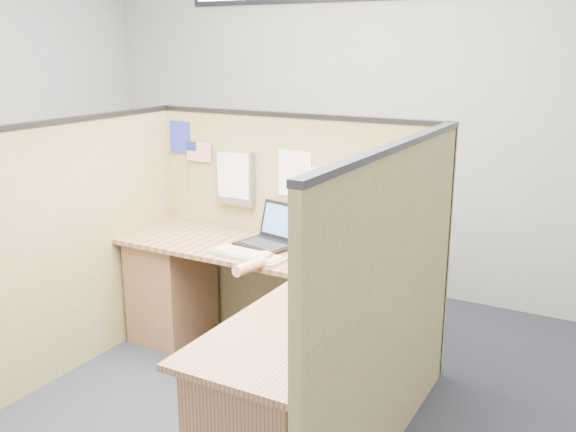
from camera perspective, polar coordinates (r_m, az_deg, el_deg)
The scene contains 13 objects.
floor at distance 3.70m, azimuth -7.48°, elevation -16.69°, with size 5.00×5.00×0.00m, color black.
wall_back at distance 5.15m, azimuth 7.20°, elevation 8.89°, with size 5.00×5.00×0.00m, color #95989A.
cubicle_partitions at distance 3.69m, azimuth -3.94°, elevation -3.49°, with size 2.06×1.83×1.53m.
l_desk at distance 3.63m, azimuth -2.59°, elevation -10.20°, with size 1.95×1.75×0.73m.
laptop at distance 4.00m, azimuth -1.55°, elevation -1.65°, with size 0.38×0.39×0.24m.
keyboard at distance 3.76m, azimuth -3.68°, elevation -3.50°, with size 0.49×0.21×0.03m.
mouse at distance 3.68m, azimuth -2.10°, elevation -3.81°, with size 0.10×0.06×0.04m, color #BBBBBF.
hand_forearm at distance 3.57m, azimuth -3.00°, elevation -4.18°, with size 0.10×0.34×0.07m.
blue_poster at distance 4.49m, azimuth -9.56°, elevation 6.90°, with size 0.17×0.00×0.22m, color #232DA0.
american_flag at distance 4.41m, azimuth -8.17°, elevation 5.54°, with size 0.20×0.01×0.35m.
file_holder at distance 4.24m, azimuth -4.74°, elevation 3.38°, with size 0.28×0.05×0.36m.
paper_left at distance 4.03m, azimuth 0.60°, elevation 3.76°, with size 0.23×0.00×0.30m, color white.
paper_right at distance 3.96m, azimuth 2.95°, elevation 2.32°, with size 0.22×0.00×0.28m, color white.
Camera 1 is at (1.93, -2.50, 1.93)m, focal length 40.00 mm.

